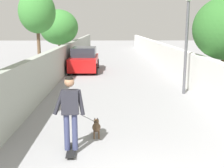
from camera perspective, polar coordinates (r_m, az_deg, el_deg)
The scene contains 10 objects.
ground_plane at distance 18.03m, azimuth 1.00°, elevation 2.58°, with size 80.00×80.00×0.00m, color gray.
wall_left at distance 16.15m, azimuth -10.49°, elevation 4.44°, with size 48.00×0.30×1.74m, color #999E93.
fence_right at distance 16.37m, azimuth 12.76°, elevation 4.31°, with size 48.00×0.30×1.67m, color white.
tree_left_mid at distance 23.14m, azimuth -10.80°, elevation 11.32°, with size 3.07×3.07×4.18m.
tree_left_distant at distance 17.32m, azimuth -15.07°, elevation 14.00°, with size 2.14×2.14×4.94m.
lamp_post at distance 12.13m, azimuth 15.13°, elevation 11.43°, with size 0.36×0.36×4.20m.
skateboard at distance 6.66m, azimuth -8.29°, elevation -13.23°, with size 0.81×0.24×0.08m.
person_skateboarder at distance 6.30m, azimuth -8.57°, elevation -4.74°, with size 0.24×0.71×1.72m.
dog at distance 7.44m, azimuth -3.22°, elevation -8.69°, with size 1.28×0.66×1.06m.
car_near at distance 18.24m, azimuth -5.71°, elevation 4.89°, with size 3.92×1.80×1.54m.
Camera 1 is at (-3.79, 0.52, 2.86)m, focal length 44.73 mm.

